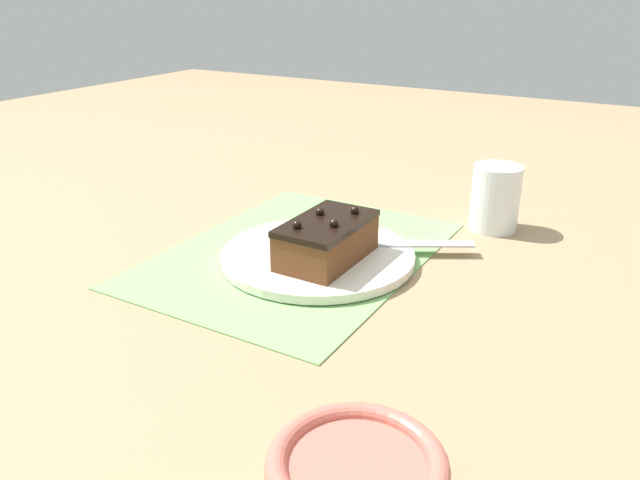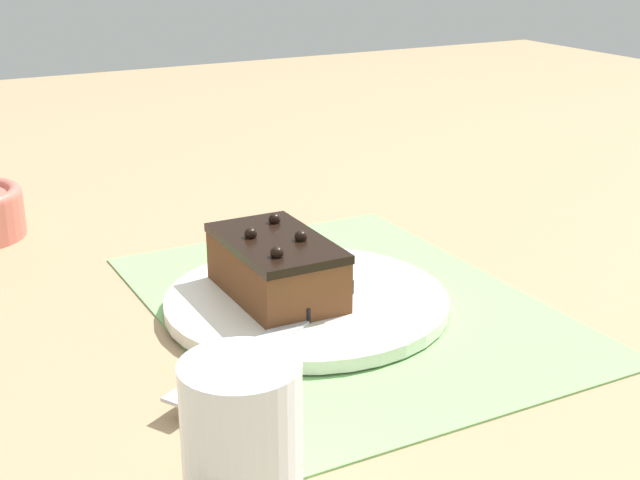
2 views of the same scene
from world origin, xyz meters
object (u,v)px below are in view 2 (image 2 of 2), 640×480
at_px(cake_plate, 306,302).
at_px(drinking_glass, 242,439).
at_px(chocolate_cake, 276,266).
at_px(serving_knife, 298,317).

relative_size(cake_plate, drinking_glass, 2.62).
height_order(cake_plate, chocolate_cake, chocolate_cake).
relative_size(cake_plate, chocolate_cake, 1.83).
bearing_deg(serving_knife, drinking_glass, 115.31).
xyz_separation_m(cake_plate, serving_knife, (-0.05, 0.03, 0.01)).
distance_m(cake_plate, chocolate_cake, 0.04).
height_order(cake_plate, serving_knife, serving_knife).
relative_size(serving_knife, drinking_glass, 2.22).
relative_size(chocolate_cake, serving_knife, 0.64).
bearing_deg(cake_plate, serving_knife, 145.26).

